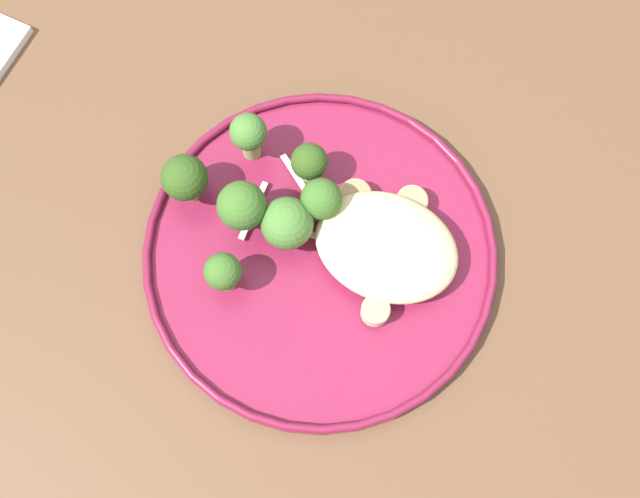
{
  "coord_description": "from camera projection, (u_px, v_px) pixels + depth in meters",
  "views": [
    {
      "loc": [
        -0.02,
        0.19,
        1.33
      ],
      "look_at": [
        0.05,
        0.02,
        0.76
      ],
      "focal_mm": 41.52,
      "sensor_mm": 36.0,
      "label": 1
    }
  ],
  "objects": [
    {
      "name": "seared_scallop_rear_pale",
      "position": [
        410.0,
        267.0,
        0.59
      ],
      "size": [
        0.03,
        0.03,
        0.01
      ],
      "color": "#E5C689",
      "rests_on": "dinner_plate"
    },
    {
      "name": "broccoli_floret_right_tilted",
      "position": [
        242.0,
        207.0,
        0.58
      ],
      "size": [
        0.04,
        0.04,
        0.06
      ],
      "color": "#7A994C",
      "rests_on": "dinner_plate"
    },
    {
      "name": "seared_scallop_front_small",
      "position": [
        355.0,
        196.0,
        0.61
      ],
      "size": [
        0.03,
        0.03,
        0.01
      ],
      "color": "#DBB77A",
      "rests_on": "dinner_plate"
    },
    {
      "name": "wooden_dining_table",
      "position": [
        376.0,
        282.0,
        0.69
      ],
      "size": [
        1.4,
        1.0,
        0.74
      ],
      "color": "brown",
      "rests_on": "ground"
    },
    {
      "name": "seared_scallop_on_noodles",
      "position": [
        382.0,
        254.0,
        0.59
      ],
      "size": [
        0.04,
        0.04,
        0.01
      ],
      "color": "#E5C689",
      "rests_on": "dinner_plate"
    },
    {
      "name": "onion_sliver_pale_crescent",
      "position": [
        293.0,
        229.0,
        0.61
      ],
      "size": [
        0.05,
        0.01,
        0.0
      ],
      "primitive_type": "cube",
      "rotation": [
        0.0,
        0.0,
        3.22
      ],
      "color": "silver",
      "rests_on": "dinner_plate"
    },
    {
      "name": "onion_sliver_curled_piece",
      "position": [
        329.0,
        196.0,
        0.62
      ],
      "size": [
        0.04,
        0.01,
        0.0
      ],
      "primitive_type": "cube",
      "rotation": [
        0.0,
        0.0,
        6.09
      ],
      "color": "silver",
      "rests_on": "dinner_plate"
    },
    {
      "name": "broccoli_floret_center_pile",
      "position": [
        249.0,
        134.0,
        0.6
      ],
      "size": [
        0.03,
        0.03,
        0.05
      ],
      "color": "#89A356",
      "rests_on": "dinner_plate"
    },
    {
      "name": "broccoli_floret_left_leaning",
      "position": [
        185.0,
        179.0,
        0.59
      ],
      "size": [
        0.04,
        0.04,
        0.05
      ],
      "color": "#7A994C",
      "rests_on": "dinner_plate"
    },
    {
      "name": "onion_sliver_long_sliver",
      "position": [
        253.0,
        211.0,
        0.61
      ],
      "size": [
        0.01,
        0.05,
        0.0
      ],
      "primitive_type": "cube",
      "rotation": [
        0.0,
        0.0,
        1.59
      ],
      "color": "silver",
      "rests_on": "dinner_plate"
    },
    {
      "name": "seared_scallop_large_seared",
      "position": [
        412.0,
        202.0,
        0.61
      ],
      "size": [
        0.03,
        0.03,
        0.01
      ],
      "color": "#E5C689",
      "rests_on": "dinner_plate"
    },
    {
      "name": "seared_scallop_half_hidden",
      "position": [
        375.0,
        311.0,
        0.58
      ],
      "size": [
        0.02,
        0.02,
        0.02
      ],
      "color": "beige",
      "rests_on": "dinner_plate"
    },
    {
      "name": "onion_sliver_short_strip",
      "position": [
        297.0,
        177.0,
        0.62
      ],
      "size": [
        0.04,
        0.03,
        0.0
      ],
      "primitive_type": "cube",
      "rotation": [
        0.0,
        0.0,
        5.64
      ],
      "color": "silver",
      "rests_on": "dinner_plate"
    },
    {
      "name": "dinner_plate",
      "position": [
        320.0,
        253.0,
        0.61
      ],
      "size": [
        0.29,
        0.29,
        0.02
      ],
      "color": "maroon",
      "rests_on": "wooden_dining_table"
    },
    {
      "name": "noodle_bed",
      "position": [
        381.0,
        251.0,
        0.59
      ],
      "size": [
        0.12,
        0.09,
        0.04
      ],
      "color": "beige",
      "rests_on": "dinner_plate"
    },
    {
      "name": "broccoli_floret_beside_noodles",
      "position": [
        287.0,
        223.0,
        0.58
      ],
      "size": [
        0.04,
        0.04,
        0.05
      ],
      "color": "#7A994C",
      "rests_on": "dinner_plate"
    },
    {
      "name": "broccoli_floret_tall_stalk",
      "position": [
        309.0,
        163.0,
        0.6
      ],
      "size": [
        0.03,
        0.03,
        0.05
      ],
      "color": "#89A356",
      "rests_on": "dinner_plate"
    },
    {
      "name": "seared_scallop_tilted_round",
      "position": [
        409.0,
        237.0,
        0.6
      ],
      "size": [
        0.04,
        0.04,
        0.02
      ],
      "color": "beige",
      "rests_on": "dinner_plate"
    },
    {
      "name": "broccoli_floret_small_sprig",
      "position": [
        321.0,
        200.0,
        0.58
      ],
      "size": [
        0.03,
        0.03,
        0.05
      ],
      "color": "#7A994C",
      "rests_on": "dinner_plate"
    },
    {
      "name": "seared_scallop_center_golden",
      "position": [
        351.0,
        255.0,
        0.59
      ],
      "size": [
        0.03,
        0.03,
        0.02
      ],
      "color": "#E5C689",
      "rests_on": "dinner_plate"
    },
    {
      "name": "ground",
      "position": [
        350.0,
        379.0,
        1.32
      ],
      "size": [
        6.0,
        6.0,
        0.0
      ],
      "primitive_type": "plane",
      "color": "#2D2B28"
    },
    {
      "name": "broccoli_floret_split_head",
      "position": [
        223.0,
        273.0,
        0.57
      ],
      "size": [
        0.03,
        0.03,
        0.05
      ],
      "color": "#7A994C",
      "rests_on": "dinner_plate"
    }
  ]
}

